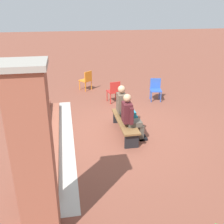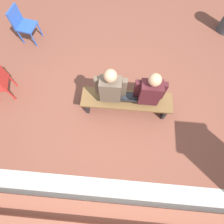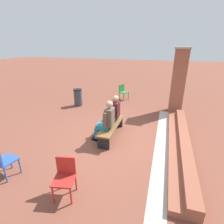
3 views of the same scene
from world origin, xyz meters
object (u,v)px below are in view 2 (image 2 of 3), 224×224
Objects in this scene: bench at (126,101)px; plastic_chair_near_bench_right at (22,23)px; person_student at (149,91)px; plastic_chair_near_bench_left at (0,81)px; person_adult at (111,88)px; laptop at (129,99)px.

bench is 3.18m from plastic_chair_near_bench_right.
plastic_chair_near_bench_left is (2.99, -0.11, -0.24)m from person_student.
person_student is 0.69m from person_adult.
person_student is at bearing 149.68° from plastic_chair_near_bench_right.
person_student is 4.22× the size of laptop.
plastic_chair_near_bench_right is at bearing -37.23° from person_adult.
person_student is (-0.38, -0.07, 0.37)m from bench.
person_student is at bearing -169.75° from bench.
person_adult is 1.64× the size of plastic_chair_near_bench_left.
person_adult is 4.30× the size of laptop.
plastic_chair_near_bench_left is (2.61, -0.18, 0.13)m from bench.
plastic_chair_near_bench_left is at bearing -3.87° from bench.
laptop is at bearing 13.08° from person_student.
person_student reaches higher than laptop.
plastic_chair_near_bench_left is at bearing 89.83° from plastic_chair_near_bench_right.
person_adult reaches higher than bench.
plastic_chair_near_bench_right reaches higher than bench.
plastic_chair_near_bench_left and plastic_chair_near_bench_right have the same top height.
plastic_chair_near_bench_right is at bearing -34.65° from laptop.
laptop is 3.21m from plastic_chair_near_bench_right.
plastic_chair_near_bench_left is 1.64m from plastic_chair_near_bench_right.
laptop is 0.38× the size of plastic_chair_near_bench_left.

